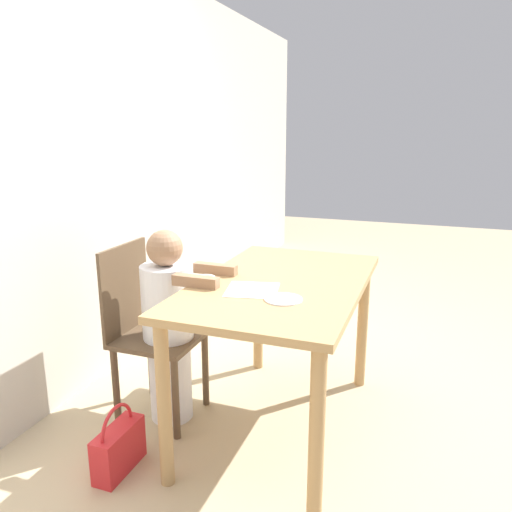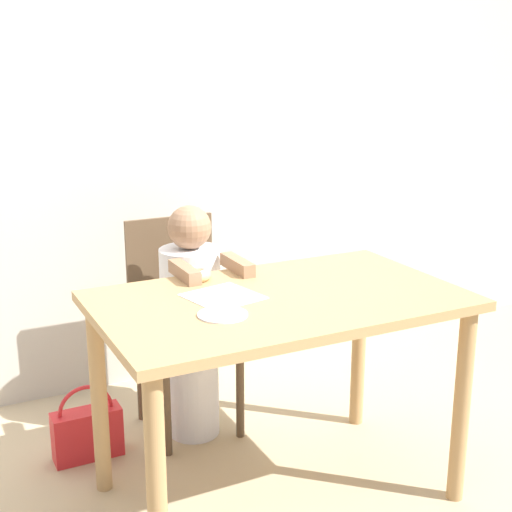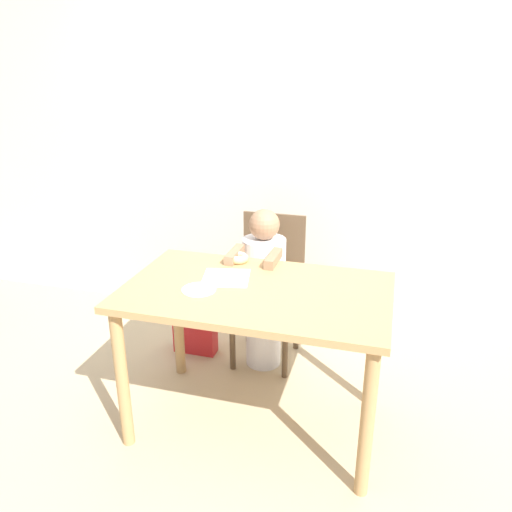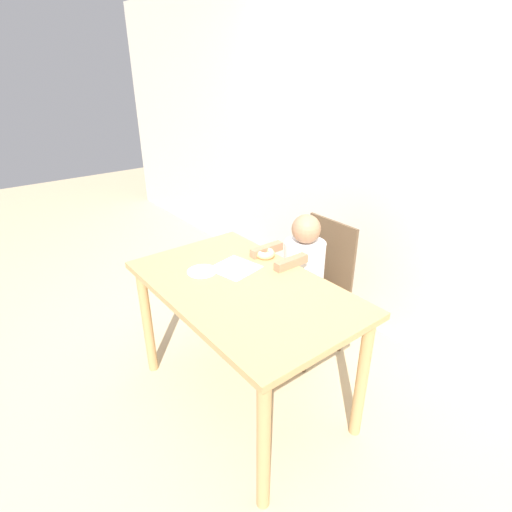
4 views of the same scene
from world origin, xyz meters
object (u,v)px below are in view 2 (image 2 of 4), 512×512
object	(u,v)px
chair	(182,322)
handbag	(87,431)
child_figure	(192,324)
donut	(196,274)

from	to	relation	value
chair	handbag	size ratio (longest dim) A/B	2.86
chair	handbag	world-z (taller)	chair
child_figure	handbag	bearing A→B (deg)	178.84
chair	donut	world-z (taller)	chair
chair	donut	xyz separation A→B (m)	(-0.08, -0.37, 0.33)
chair	child_figure	bearing A→B (deg)	-90.00
child_figure	donut	distance (m)	0.40
chair	child_figure	size ratio (longest dim) A/B	0.91
chair	donut	distance (m)	0.50
child_figure	handbag	xyz separation A→B (m)	(-0.46, 0.01, -0.39)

